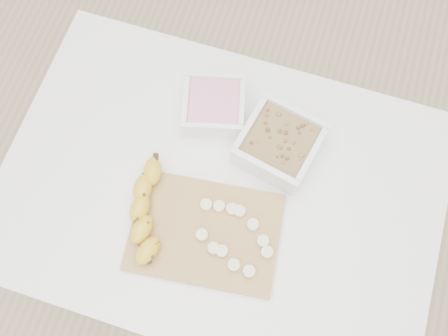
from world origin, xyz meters
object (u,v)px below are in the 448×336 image
(bowl_yogurt, at_px, (214,106))
(table, at_px, (220,200))
(bowl_granola, at_px, (279,144))
(banana, at_px, (147,212))
(cutting_board, at_px, (205,232))

(bowl_yogurt, bearing_deg, table, -68.11)
(bowl_yogurt, distance_m, bowl_granola, 0.18)
(table, distance_m, bowl_granola, 0.21)
(banana, bearing_deg, bowl_yogurt, 72.66)
(cutting_board, bearing_deg, banana, -179.13)
(bowl_yogurt, relative_size, cutting_board, 0.53)
(table, distance_m, cutting_board, 0.15)
(table, relative_size, bowl_yogurt, 5.82)
(bowl_yogurt, height_order, banana, bowl_yogurt)
(bowl_yogurt, relative_size, banana, 0.74)
(bowl_granola, xyz_separation_m, banana, (-0.23, -0.24, -0.00))
(banana, bearing_deg, cutting_board, -4.65)
(banana, bearing_deg, table, 34.13)
(cutting_board, relative_size, banana, 1.39)
(table, bearing_deg, bowl_yogurt, 111.89)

